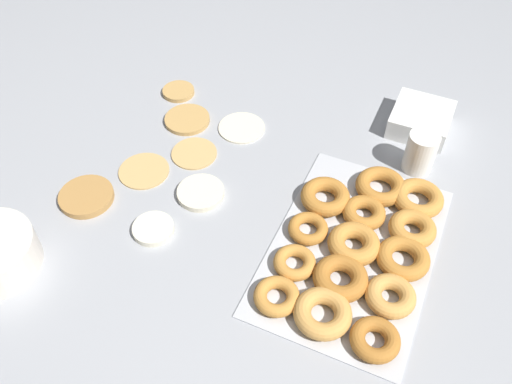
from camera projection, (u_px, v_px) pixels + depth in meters
The scene contains 12 objects.
ground_plane at pixel (220, 181), 1.21m from camera, with size 3.00×3.00×0.00m, color #9EA0A5.
pancake_0 at pixel (153, 229), 1.11m from camera, with size 0.09×0.09×0.01m, color silver.
pancake_1 at pixel (144, 170), 1.23m from camera, with size 0.12×0.12×0.01m, color tan.
pancake_2 at pixel (187, 120), 1.34m from camera, with size 0.11×0.11×0.01m, color tan.
pancake_3 at pixel (86, 197), 1.17m from camera, with size 0.12×0.12×0.02m, color #B27F42.
pancake_4 at pixel (201, 193), 1.18m from camera, with size 0.10×0.10×0.01m, color beige.
pancake_5 at pixel (194, 153), 1.27m from camera, with size 0.11×0.11×0.01m, color tan.
pancake_6 at pixel (178, 91), 1.42m from camera, with size 0.08×0.08×0.01m, color tan.
pancake_7 at pixel (242, 127), 1.33m from camera, with size 0.11×0.11×0.01m, color beige.
donut_tray at pixel (360, 247), 1.07m from camera, with size 0.47×0.31×0.04m.
container_stack at pixel (421, 119), 1.31m from camera, with size 0.14×0.14×0.05m.
paper_cup at pixel (420, 152), 1.21m from camera, with size 0.07×0.07×0.10m.
Camera 1 is at (-0.72, -0.41, 0.89)m, focal length 38.00 mm.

